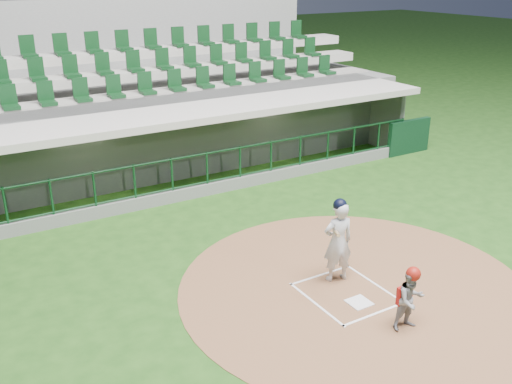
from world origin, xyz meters
The scene contains 8 objects.
ground centered at (0.00, 0.00, 0.00)m, with size 120.00×120.00×0.00m, color #1C4413.
dirt_circle centered at (0.30, -0.20, 0.01)m, with size 7.20×7.20×0.01m, color brown.
home_plate centered at (0.00, -0.70, 0.02)m, with size 0.43×0.43×0.02m, color white.
batter_box_chalk centered at (0.00, -0.30, 0.02)m, with size 1.55×1.80×0.01m.
dugout_structure centered at (-0.05, 7.83, 0.96)m, with size 16.40×3.70×3.00m.
seating_deck centered at (0.00, 10.91, 1.42)m, with size 17.00×6.72×5.15m.
batter centered at (0.17, 0.25, 0.93)m, with size 0.89×0.91×1.83m.
catcher centered at (0.22, -1.77, 0.62)m, with size 0.61×0.50×1.24m.
Camera 1 is at (-6.62, -7.87, 6.12)m, focal length 40.00 mm.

